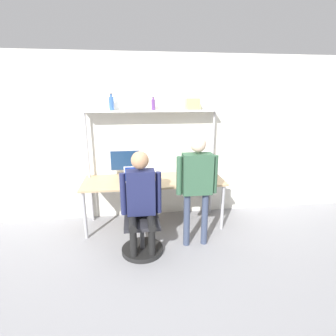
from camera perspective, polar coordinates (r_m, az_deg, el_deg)
name	(u,v)px	position (r m, az deg, el deg)	size (l,w,h in m)	color
ground_plane	(157,236)	(4.10, -2.47, -14.54)	(12.00, 12.00, 0.00)	gray
wall_back	(151,139)	(4.42, -3.67, 6.38)	(8.00, 0.06, 2.70)	silver
desk	(154,183)	(4.18, -3.10, -3.36)	(2.20, 0.77, 0.76)	tan
shelf_unit	(152,127)	(4.23, -3.57, 8.93)	(2.09, 0.24, 1.83)	silver
monitor	(125,162)	(4.30, -9.27, 1.29)	(0.48, 0.18, 0.44)	#B7B7BC
laptop	(135,179)	(4.01, -7.13, -2.30)	(0.34, 0.24, 0.25)	#BCBCC1
cell_phone	(154,183)	(3.98, -3.13, -3.31)	(0.07, 0.15, 0.01)	black
office_chair	(142,231)	(3.66, -5.69, -13.58)	(0.56, 0.56, 0.92)	black
person_seated	(141,196)	(3.38, -5.90, -6.03)	(0.53, 0.47, 1.39)	black
person_standing	(197,179)	(3.52, 6.33, -2.30)	(0.56, 0.21, 1.55)	#38425B
bottle_purple	(153,104)	(4.21, -3.24, 13.66)	(0.06, 0.06, 0.20)	#593372
bottle_blue	(111,103)	(4.21, -12.22, 13.62)	(0.08, 0.08, 0.25)	#335999
storage_box	(192,104)	(4.30, 5.35, 13.70)	(0.20, 0.20, 0.18)	#DBCC66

